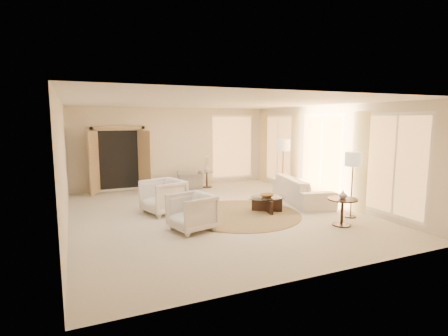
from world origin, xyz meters
name	(u,v)px	position (x,y,z in m)	size (l,w,h in m)	color
room	(216,159)	(0.00, 0.00, 1.40)	(7.04, 8.04, 2.83)	beige
windows_right	(323,155)	(3.45, 0.10, 1.35)	(0.10, 6.40, 2.40)	#F6B162
window_back_corner	(232,147)	(2.30, 3.95, 1.35)	(1.70, 0.10, 2.40)	#F6B162
curtains_right	(303,154)	(3.40, 1.00, 1.30)	(0.06, 5.20, 2.60)	beige
french_doors	(119,160)	(-1.90, 3.82, 1.07)	(1.95, 0.66, 2.16)	tan
area_rug	(240,214)	(0.52, -0.38, 0.01)	(3.05, 3.05, 0.01)	#47371F
sofa	(302,189)	(2.79, 0.17, 0.36)	(2.48, 0.97, 0.73)	silver
armchair_left	(163,195)	(-1.24, 0.54, 0.48)	(0.93, 0.87, 0.96)	silver
armchair_right	(192,210)	(-1.01, -1.08, 0.44)	(0.85, 0.80, 0.88)	silver
accent_chair	(190,178)	(0.40, 3.36, 0.38)	(0.88, 0.57, 0.77)	gray
coffee_table	(267,202)	(1.28, -0.39, 0.24)	(1.39, 1.39, 0.39)	black
end_table	(342,207)	(2.23, -2.12, 0.43)	(0.66, 0.66, 0.63)	black
side_table	(207,178)	(1.00, 3.30, 0.34)	(0.48, 0.48, 0.56)	#2F261C
floor_lamp_near	(283,147)	(2.90, 1.37, 1.50)	(0.43, 0.43, 1.77)	#2F261C
floor_lamp_far	(353,162)	(2.90, -1.68, 1.37)	(0.39, 0.39, 1.61)	#2F261C
bowl	(267,195)	(1.28, -0.39, 0.43)	(0.33, 0.33, 0.08)	brown
end_vase	(343,195)	(2.23, -2.12, 0.72)	(0.18, 0.18, 0.19)	silver
side_vase	(207,169)	(1.00, 3.30, 0.67)	(0.22, 0.22, 0.23)	silver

